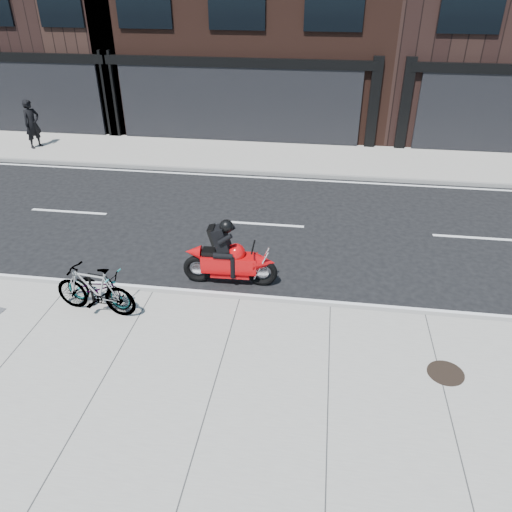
% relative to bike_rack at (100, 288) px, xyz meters
% --- Properties ---
extents(ground, '(120.00, 120.00, 0.00)m').
position_rel_bike_rack_xyz_m(ground, '(2.89, 2.69, -0.61)').
color(ground, black).
rests_on(ground, ground).
extents(sidewalk_near, '(60.00, 6.00, 0.13)m').
position_rel_bike_rack_xyz_m(sidewalk_near, '(2.89, -2.31, -0.55)').
color(sidewalk_near, gray).
rests_on(sidewalk_near, ground).
extents(sidewalk_far, '(60.00, 3.50, 0.13)m').
position_rel_bike_rack_xyz_m(sidewalk_far, '(2.89, 10.44, -0.55)').
color(sidewalk_far, gray).
rests_on(sidewalk_far, ground).
extents(bike_rack, '(0.48, 0.13, 0.82)m').
position_rel_bike_rack_xyz_m(bike_rack, '(0.00, 0.00, 0.00)').
color(bike_rack, black).
rests_on(bike_rack, sidewalk_near).
extents(bicycle_front, '(1.68, 0.87, 0.84)m').
position_rel_bike_rack_xyz_m(bicycle_front, '(-0.07, 0.09, -0.06)').
color(bicycle_front, gray).
rests_on(bicycle_front, sidewalk_near).
extents(bicycle_rear, '(1.89, 0.75, 1.11)m').
position_rel_bike_rack_xyz_m(bicycle_rear, '(-0.02, -0.17, 0.07)').
color(bicycle_rear, gray).
rests_on(bicycle_rear, sidewalk_near).
extents(motorcycle, '(2.24, 0.50, 1.67)m').
position_rel_bike_rack_xyz_m(motorcycle, '(2.62, 1.51, 0.07)').
color(motorcycle, black).
rests_on(motorcycle, ground).
extents(pedestrian, '(0.71, 0.82, 1.89)m').
position_rel_bike_rack_xyz_m(pedestrian, '(-7.09, 10.08, 0.47)').
color(pedestrian, black).
rests_on(pedestrian, sidewalk_far).
extents(manhole_cover, '(0.87, 0.87, 0.02)m').
position_rel_bike_rack_xyz_m(manhole_cover, '(6.99, -1.07, -0.47)').
color(manhole_cover, black).
rests_on(manhole_cover, sidewalk_near).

